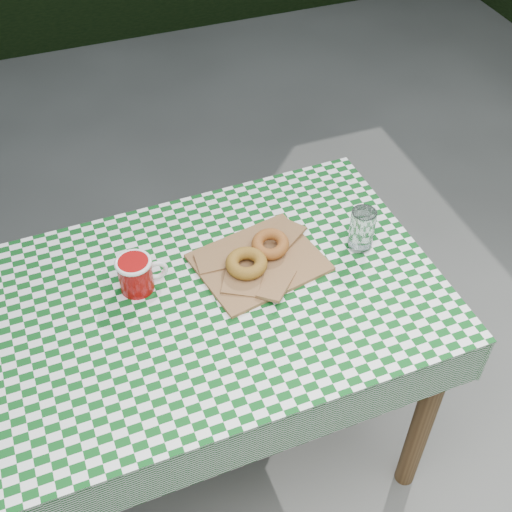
{
  "coord_description": "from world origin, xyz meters",
  "views": [
    {
      "loc": [
        -0.13,
        -1.09,
        1.99
      ],
      "look_at": [
        0.28,
        0.04,
        0.79
      ],
      "focal_mm": 46.46,
      "sensor_mm": 36.0,
      "label": 1
    }
  ],
  "objects": [
    {
      "name": "ground",
      "position": [
        0.0,
        0.0,
        0.0
      ],
      "size": [
        60.0,
        60.0,
        0.0
      ],
      "primitive_type": "plane",
      "color": "#4B4B46",
      "rests_on": "ground"
    },
    {
      "name": "coffee_mug",
      "position": [
        -0.03,
        0.06,
        0.8
      ],
      "size": [
        0.18,
        0.18,
        0.09
      ],
      "primitive_type": null,
      "rotation": [
        0.0,
        0.0,
        -0.06
      ],
      "color": "#910909",
      "rests_on": "tablecloth"
    },
    {
      "name": "tablecloth",
      "position": [
        0.14,
        -0.03,
        0.75
      ],
      "size": [
        1.16,
        0.8,
        0.01
      ],
      "primitive_type": "cube",
      "rotation": [
        0.0,
        0.0,
        0.03
      ],
      "color": "#0B4815",
      "rests_on": "table"
    },
    {
      "name": "bagel_back",
      "position": [
        0.33,
        0.06,
        0.79
      ],
      "size": [
        0.14,
        0.14,
        0.03
      ],
      "primitive_type": "torus",
      "rotation": [
        0.0,
        0.0,
        -0.67
      ],
      "color": "#9B6120",
      "rests_on": "paper_bag"
    },
    {
      "name": "paper_bag",
      "position": [
        0.29,
        0.03,
        0.76
      ],
      "size": [
        0.35,
        0.31,
        0.02
      ],
      "primitive_type": "cube",
      "rotation": [
        0.0,
        0.0,
        0.2
      ],
      "color": "olive",
      "rests_on": "tablecloth"
    },
    {
      "name": "drinking_glass",
      "position": [
        0.56,
        0.0,
        0.82
      ],
      "size": [
        0.07,
        0.07,
        0.12
      ],
      "primitive_type": "cylinder",
      "rotation": [
        0.0,
        0.0,
        -0.07
      ],
      "color": "white",
      "rests_on": "tablecloth"
    },
    {
      "name": "bagel_front",
      "position": [
        0.25,
        0.02,
        0.79
      ],
      "size": [
        0.15,
        0.15,
        0.03
      ],
      "primitive_type": "torus",
      "rotation": [
        0.0,
        0.0,
        0.57
      ],
      "color": "#95631F",
      "rests_on": "paper_bag"
    },
    {
      "name": "table",
      "position": [
        0.14,
        -0.03,
        0.38
      ],
      "size": [
        1.14,
        0.78,
        0.75
      ],
      "primitive_type": "cube",
      "rotation": [
        0.0,
        0.0,
        0.03
      ],
      "color": "#54351D",
      "rests_on": "ground"
    }
  ]
}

